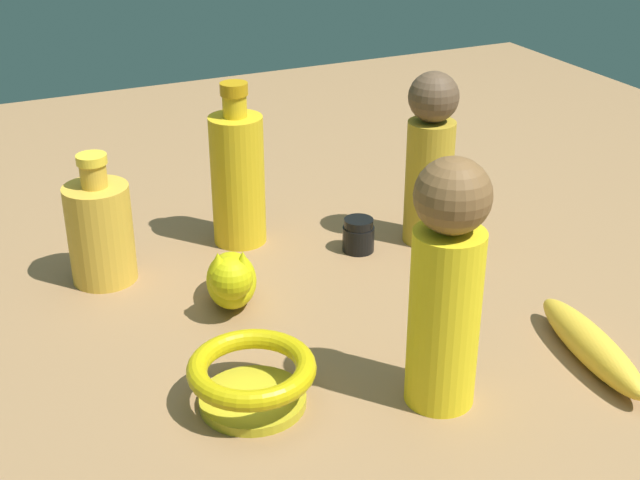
{
  "coord_description": "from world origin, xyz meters",
  "views": [
    {
      "loc": [
        0.38,
        0.82,
        0.53
      ],
      "look_at": [
        0.0,
        0.0,
        0.09
      ],
      "focal_mm": 49.4,
      "sensor_mm": 36.0,
      "label": 1
    }
  ],
  "objects_px": {
    "banana": "(591,346)",
    "person_figure_adult": "(430,158)",
    "bottle_tall": "(238,176)",
    "bottle_short": "(100,230)",
    "person_figure_child": "(446,284)",
    "bowl": "(252,376)",
    "nail_polish_jar": "(358,235)",
    "cat_figurine": "(231,278)"
  },
  "relations": [
    {
      "from": "cat_figurine",
      "to": "bottle_tall",
      "type": "height_order",
      "value": "bottle_tall"
    },
    {
      "from": "bowl",
      "to": "person_figure_adult",
      "type": "distance_m",
      "value": 0.44
    },
    {
      "from": "person_figure_child",
      "to": "person_figure_adult",
      "type": "bearing_deg",
      "value": -119.09
    },
    {
      "from": "person_figure_adult",
      "to": "banana",
      "type": "height_order",
      "value": "person_figure_adult"
    },
    {
      "from": "bottle_short",
      "to": "bottle_tall",
      "type": "distance_m",
      "value": 0.2
    },
    {
      "from": "bottle_short",
      "to": "banana",
      "type": "bearing_deg",
      "value": 136.67
    },
    {
      "from": "nail_polish_jar",
      "to": "cat_figurine",
      "type": "height_order",
      "value": "cat_figurine"
    },
    {
      "from": "nail_polish_jar",
      "to": "cat_figurine",
      "type": "relative_size",
      "value": 0.34
    },
    {
      "from": "bottle_short",
      "to": "cat_figurine",
      "type": "distance_m",
      "value": 0.18
    },
    {
      "from": "bottle_short",
      "to": "bottle_tall",
      "type": "xyz_separation_m",
      "value": [
        -0.19,
        -0.03,
        0.03
      ]
    },
    {
      "from": "banana",
      "to": "bottle_short",
      "type": "bearing_deg",
      "value": 55.95
    },
    {
      "from": "bottle_short",
      "to": "cat_figurine",
      "type": "xyz_separation_m",
      "value": [
        -0.12,
        0.13,
        -0.03
      ]
    },
    {
      "from": "bottle_short",
      "to": "bowl",
      "type": "distance_m",
      "value": 0.33
    },
    {
      "from": "bowl",
      "to": "cat_figurine",
      "type": "xyz_separation_m",
      "value": [
        -0.05,
        -0.19,
        0.0
      ]
    },
    {
      "from": "nail_polish_jar",
      "to": "person_figure_child",
      "type": "relative_size",
      "value": 0.18
    },
    {
      "from": "nail_polish_jar",
      "to": "person_figure_child",
      "type": "xyz_separation_m",
      "value": [
        0.08,
        0.33,
        0.11
      ]
    },
    {
      "from": "person_figure_adult",
      "to": "bottle_tall",
      "type": "distance_m",
      "value": 0.26
    },
    {
      "from": "person_figure_child",
      "to": "banana",
      "type": "xyz_separation_m",
      "value": [
        -0.18,
        0.01,
        -0.11
      ]
    },
    {
      "from": "person_figure_child",
      "to": "banana",
      "type": "distance_m",
      "value": 0.21
    },
    {
      "from": "bowl",
      "to": "person_figure_child",
      "type": "height_order",
      "value": "person_figure_child"
    },
    {
      "from": "bottle_tall",
      "to": "bottle_short",
      "type": "bearing_deg",
      "value": 9.38
    },
    {
      "from": "nail_polish_jar",
      "to": "bowl",
      "type": "bearing_deg",
      "value": 45.88
    },
    {
      "from": "nail_polish_jar",
      "to": "bowl",
      "type": "relative_size",
      "value": 0.36
    },
    {
      "from": "bowl",
      "to": "person_figure_child",
      "type": "xyz_separation_m",
      "value": [
        -0.17,
        0.07,
        0.1
      ]
    },
    {
      "from": "banana",
      "to": "person_figure_adult",
      "type": "bearing_deg",
      "value": 10.04
    },
    {
      "from": "person_figure_child",
      "to": "cat_figurine",
      "type": "bearing_deg",
      "value": -64.41
    },
    {
      "from": "person_figure_adult",
      "to": "bottle_tall",
      "type": "relative_size",
      "value": 1.06
    },
    {
      "from": "bottle_tall",
      "to": "person_figure_child",
      "type": "bearing_deg",
      "value": 97.33
    },
    {
      "from": "bottle_tall",
      "to": "bowl",
      "type": "bearing_deg",
      "value": 71.56
    },
    {
      "from": "nail_polish_jar",
      "to": "bottle_tall",
      "type": "bearing_deg",
      "value": -35.84
    },
    {
      "from": "bowl",
      "to": "person_figure_adult",
      "type": "height_order",
      "value": "person_figure_adult"
    },
    {
      "from": "bottle_short",
      "to": "banana",
      "type": "relative_size",
      "value": 0.85
    },
    {
      "from": "person_figure_adult",
      "to": "bottle_short",
      "type": "bearing_deg",
      "value": -9.9
    },
    {
      "from": "nail_polish_jar",
      "to": "person_figure_adult",
      "type": "xyz_separation_m",
      "value": [
        -0.1,
        0.01,
        0.1
      ]
    },
    {
      "from": "nail_polish_jar",
      "to": "bottle_tall",
      "type": "height_order",
      "value": "bottle_tall"
    },
    {
      "from": "bottle_short",
      "to": "bowl",
      "type": "height_order",
      "value": "bottle_short"
    },
    {
      "from": "bottle_short",
      "to": "person_figure_adult",
      "type": "xyz_separation_m",
      "value": [
        -0.42,
        0.07,
        0.05
      ]
    },
    {
      "from": "bottle_short",
      "to": "person_figure_adult",
      "type": "relative_size",
      "value": 0.7
    },
    {
      "from": "bowl",
      "to": "person_figure_adult",
      "type": "bearing_deg",
      "value": -144.59
    },
    {
      "from": "bowl",
      "to": "bottle_tall",
      "type": "xyz_separation_m",
      "value": [
        -0.12,
        -0.35,
        0.06
      ]
    },
    {
      "from": "bowl",
      "to": "cat_figurine",
      "type": "height_order",
      "value": "cat_figurine"
    },
    {
      "from": "bottle_short",
      "to": "person_figure_child",
      "type": "bearing_deg",
      "value": 122.21
    }
  ]
}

